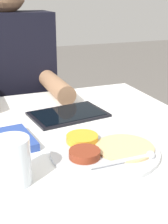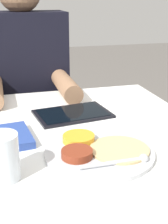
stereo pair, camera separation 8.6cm
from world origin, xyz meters
The scene contains 5 objects.
thali_tray centered at (0.14, -0.08, 0.72)m, with size 0.27×0.27×0.03m.
red_notebook centered at (-0.09, 0.05, 0.71)m, with size 0.17×0.16×0.02m.
tablet_device centered at (0.14, 0.19, 0.71)m, with size 0.25×0.19×0.01m.
person_diner centered at (0.03, 0.64, 0.55)m, with size 0.36×0.48×1.18m.
drinking_glass centered at (-0.09, -0.13, 0.76)m, with size 0.07×0.07×0.10m.
Camera 2 is at (-0.07, -0.73, 1.07)m, focal length 50.00 mm.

